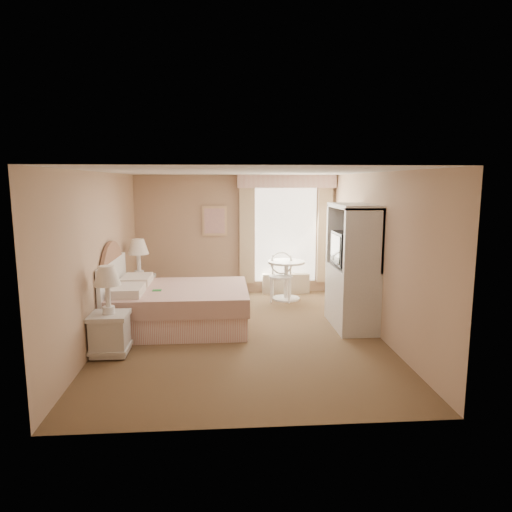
{
  "coord_description": "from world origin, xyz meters",
  "views": [
    {
      "loc": [
        -0.29,
        -6.83,
        2.35
      ],
      "look_at": [
        0.24,
        0.3,
        1.19
      ],
      "focal_mm": 32.0,
      "sensor_mm": 36.0,
      "label": 1
    }
  ],
  "objects": [
    {
      "name": "nightstand_far",
      "position": [
        -1.84,
        1.6,
        0.49
      ],
      "size": [
        0.54,
        0.54,
        1.3
      ],
      "color": "silver",
      "rests_on": "room"
    },
    {
      "name": "nightstand_near",
      "position": [
        -1.84,
        -0.73,
        0.46
      ],
      "size": [
        0.51,
        0.51,
        1.23
      ],
      "color": "silver",
      "rests_on": "room"
    },
    {
      "name": "cafe_chair",
      "position": [
        0.88,
        2.05,
        0.56
      ],
      "size": [
        0.55,
        0.55,
        0.97
      ],
      "rotation": [
        0.0,
        0.0,
        -0.21
      ],
      "color": "white",
      "rests_on": "room"
    },
    {
      "name": "round_table",
      "position": [
        0.99,
        2.11,
        0.52
      ],
      "size": [
        0.74,
        0.74,
        0.78
      ],
      "color": "white",
      "rests_on": "room"
    },
    {
      "name": "bed",
      "position": [
        -1.12,
        0.45,
        0.37
      ],
      "size": [
        2.2,
        1.73,
        1.53
      ],
      "color": "#D58E8A",
      "rests_on": "room"
    },
    {
      "name": "room",
      "position": [
        0.0,
        0.0,
        1.25
      ],
      "size": [
        4.21,
        5.51,
        2.51
      ],
      "color": "brown",
      "rests_on": "ground"
    },
    {
      "name": "armoire",
      "position": [
        1.81,
        0.29,
        0.83
      ],
      "size": [
        0.6,
        1.21,
        2.01
      ],
      "color": "silver",
      "rests_on": "room"
    },
    {
      "name": "window",
      "position": [
        1.05,
        2.65,
        1.34
      ],
      "size": [
        2.05,
        0.22,
        2.51
      ],
      "color": "white",
      "rests_on": "room"
    },
    {
      "name": "framed_art",
      "position": [
        -0.45,
        2.71,
        1.55
      ],
      "size": [
        0.52,
        0.04,
        0.62
      ],
      "color": "#D9B185",
      "rests_on": "room"
    }
  ]
}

